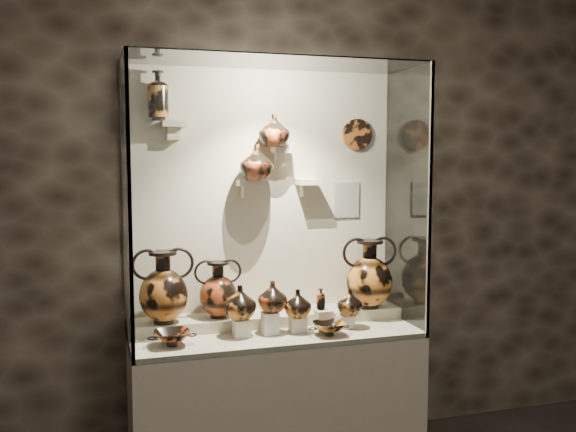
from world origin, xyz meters
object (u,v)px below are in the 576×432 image
(jug_b, at_px, (272,296))
(kylix_left, at_px, (172,336))
(ovoid_vase_b, at_px, (274,131))
(amphora_mid, at_px, (218,289))
(jug_c, at_px, (298,304))
(amphora_right, at_px, (369,274))
(kylix_right, at_px, (329,327))
(amphora_left, at_px, (163,287))
(lekythos_tall, at_px, (158,92))
(jug_a, at_px, (240,302))
(ovoid_vase_a, at_px, (257,162))
(lekythos_small, at_px, (321,298))
(jug_e, at_px, (350,302))

(jug_b, relative_size, kylix_left, 0.70)
(jug_b, bearing_deg, ovoid_vase_b, 87.68)
(amphora_mid, bearing_deg, jug_c, -35.12)
(amphora_right, distance_m, kylix_right, 0.53)
(jug_b, distance_m, kylix_left, 0.62)
(amphora_left, distance_m, amphora_mid, 0.33)
(ovoid_vase_b, bearing_deg, lekythos_tall, 156.48)
(amphora_left, bearing_deg, amphora_right, -17.64)
(jug_a, distance_m, ovoid_vase_a, 0.84)
(jug_b, distance_m, ovoid_vase_b, 1.00)
(amphora_left, xyz_separation_m, amphora_right, (1.29, -0.01, 0.01))
(ovoid_vase_a, distance_m, ovoid_vase_b, 0.22)
(jug_c, bearing_deg, lekythos_tall, -176.84)
(jug_a, distance_m, jug_c, 0.34)
(jug_c, relative_size, kylix_right, 0.71)
(lekythos_small, height_order, ovoid_vase_a, ovoid_vase_a)
(jug_a, height_order, lekythos_small, jug_a)
(jug_a, distance_m, lekythos_small, 0.49)
(amphora_mid, xyz_separation_m, jug_b, (0.28, -0.19, -0.02))
(amphora_right, relative_size, jug_a, 2.24)
(lekythos_small, bearing_deg, amphora_mid, 155.08)
(amphora_mid, distance_m, ovoid_vase_b, 1.01)
(lekythos_tall, bearing_deg, amphora_mid, -13.70)
(ovoid_vase_a, bearing_deg, jug_a, -138.28)
(amphora_right, distance_m, jug_a, 0.89)
(jug_a, xyz_separation_m, ovoid_vase_a, (0.16, 0.22, 0.80))
(jug_b, height_order, ovoid_vase_b, ovoid_vase_b)
(lekythos_small, distance_m, lekythos_tall, 1.53)
(amphora_mid, relative_size, ovoid_vase_b, 1.72)
(amphora_left, bearing_deg, amphora_mid, -11.50)
(lekythos_tall, bearing_deg, amphora_left, -92.25)
(jug_a, xyz_separation_m, lekythos_tall, (-0.41, 0.26, 1.20))
(jug_b, height_order, lekythos_small, jug_b)
(amphora_mid, distance_m, ovoid_vase_a, 0.80)
(lekythos_small, bearing_deg, amphora_right, 15.20)
(amphora_mid, xyz_separation_m, ovoid_vase_b, (0.36, 0.04, 0.95))
(jug_a, relative_size, ovoid_vase_b, 0.99)
(amphora_right, bearing_deg, kylix_left, -164.51)
(amphora_right, xyz_separation_m, jug_b, (-0.68, -0.15, -0.07))
(kylix_right, xyz_separation_m, lekythos_tall, (-0.91, 0.40, 1.35))
(jug_a, bearing_deg, jug_e, -3.75)
(jug_a, xyz_separation_m, ovoid_vase_b, (0.27, 0.23, 0.99))
(lekythos_tall, xyz_separation_m, ovoid_vase_a, (0.57, -0.04, -0.40))
(kylix_left, distance_m, kylix_right, 0.89)
(jug_c, distance_m, kylix_left, 0.75)
(amphora_mid, relative_size, lekythos_tall, 1.06)
(jug_b, distance_m, lekythos_small, 0.30)
(lekythos_small, distance_m, kylix_right, 0.20)
(amphora_mid, distance_m, jug_a, 0.21)
(lekythos_small, bearing_deg, jug_a, 173.10)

